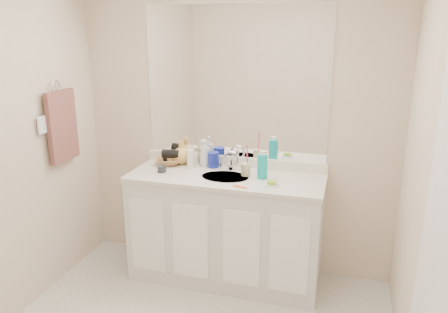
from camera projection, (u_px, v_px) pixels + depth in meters
wall_back at (235, 128)px, 3.55m from camera, size 2.60×0.02×2.40m
wall_right at (436, 205)px, 2.00m from camera, size 0.02×2.60×2.40m
vanity_cabinet at (226, 229)px, 3.51m from camera, size 1.50×0.55×0.85m
countertop at (226, 178)px, 3.39m from camera, size 1.52×0.57×0.03m
backsplash at (234, 161)px, 3.61m from camera, size 1.52×0.03×0.08m
sink_basin at (225, 178)px, 3.37m from camera, size 0.37×0.37×0.02m
faucet at (231, 163)px, 3.51m from camera, size 0.02×0.02×0.11m
mirror at (235, 84)px, 3.44m from camera, size 1.48×0.01×1.20m
blue_mug at (214, 160)px, 3.58m from camera, size 0.10×0.10×0.13m
tan_cup at (246, 169)px, 3.38m from camera, size 0.08×0.08×0.10m
toothbrush at (247, 157)px, 3.35m from camera, size 0.01×0.04×0.20m
mouthwash_bottle at (262, 166)px, 3.31m from camera, size 0.08×0.08×0.19m
soap_dish at (272, 185)px, 3.17m from camera, size 0.10×0.08×0.01m
green_soap at (272, 183)px, 3.16m from camera, size 0.07×0.05×0.02m
orange_comb at (240, 187)px, 3.14m from camera, size 0.11×0.06×0.00m
dark_jar at (162, 169)px, 3.47m from camera, size 0.08×0.08×0.05m
extra_white_bottle at (190, 159)px, 3.54m from camera, size 0.06×0.06×0.16m
soap_bottle_white at (205, 153)px, 3.61m from camera, size 0.10×0.10×0.22m
soap_bottle_cream at (193, 156)px, 3.62m from camera, size 0.08×0.08×0.17m
soap_bottle_yellow at (181, 152)px, 3.66m from camera, size 0.17×0.17×0.19m
wicker_basket at (169, 161)px, 3.67m from camera, size 0.30×0.30×0.06m
hair_dryer at (171, 154)px, 3.64m from camera, size 0.15×0.08×0.07m
towel_ring at (56, 87)px, 3.30m from camera, size 0.01×0.11×0.11m
hand_towel at (62, 126)px, 3.38m from camera, size 0.04×0.32×0.55m
switch_plate at (42, 125)px, 3.19m from camera, size 0.01×0.08×0.13m
door at (439, 278)px, 1.78m from camera, size 0.02×0.82×2.00m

